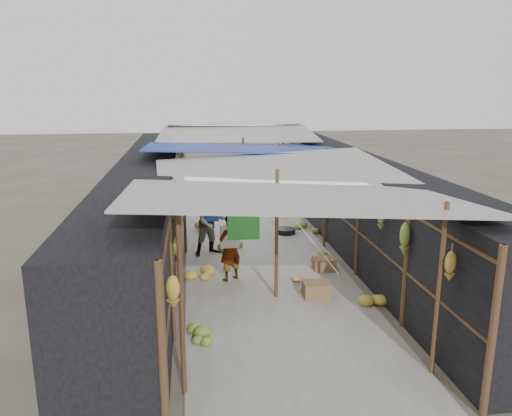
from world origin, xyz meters
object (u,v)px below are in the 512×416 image
crate_near (317,290)px  vendor_seated (270,200)px  black_basin (286,231)px  vendor_elderly (230,248)px  shopper_blue (211,222)px

crate_near → vendor_seated: size_ratio=0.55×
black_basin → vendor_elderly: (-1.87, -3.28, 0.67)m
vendor_elderly → vendor_seated: (1.76, 5.49, -0.26)m
black_basin → vendor_elderly: bearing=-119.7°
crate_near → vendor_seated: vendor_seated is taller
vendor_seated → crate_near: bearing=-18.4°
vendor_elderly → shopper_blue: (-0.33, 1.80, 0.10)m
shopper_blue → vendor_seated: 4.26m
shopper_blue → vendor_elderly: bearing=-100.2°
crate_near → vendor_elderly: vendor_elderly is taller
vendor_elderly → vendor_seated: 5.78m
vendor_seated → vendor_elderly: bearing=-35.1°
black_basin → vendor_seated: (-0.11, 2.21, 0.40)m
shopper_blue → vendor_seated: shopper_blue is taller
vendor_elderly → shopper_blue: bearing=-114.5°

